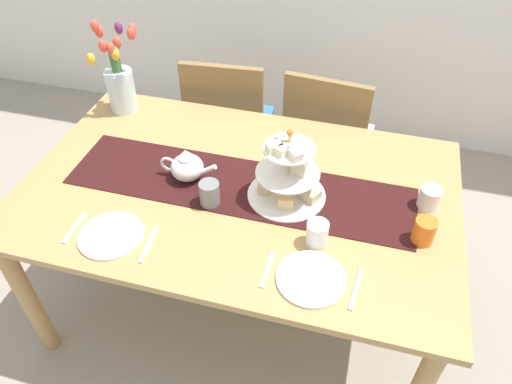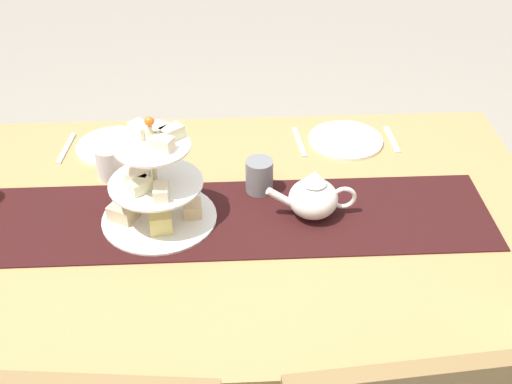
{
  "view_description": "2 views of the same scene",
  "coord_description": "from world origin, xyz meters",
  "px_view_note": "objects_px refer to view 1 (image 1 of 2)",
  "views": [
    {
      "loc": [
        0.43,
        -1.33,
        2.01
      ],
      "look_at": [
        0.09,
        -0.07,
        0.81
      ],
      "focal_mm": 33.62,
      "sensor_mm": 36.0,
      "label": 1
    },
    {
      "loc": [
        0.01,
        1.38,
        1.82
      ],
      "look_at": [
        -0.07,
        -0.08,
        0.78
      ],
      "focal_mm": 46.42,
      "sensor_mm": 36.0,
      "label": 2
    }
  ],
  "objects_px": {
    "mug_grey": "(210,193)",
    "mug_orange": "(424,231)",
    "chair_right": "(327,138)",
    "cream_jug": "(429,198)",
    "knife_right": "(356,289)",
    "tulip_vase": "(120,81)",
    "fork_left": "(74,228)",
    "knife_left": "(149,244)",
    "chair_left": "(229,123)",
    "tiered_cake_stand": "(288,177)",
    "teapot": "(187,166)",
    "mug_white_text": "(317,234)",
    "dinner_plate_right": "(311,279)",
    "dining_table": "(239,204)",
    "dinner_plate_left": "(111,235)",
    "fork_right": "(268,270)"
  },
  "relations": [
    {
      "from": "knife_left",
      "to": "dining_table",
      "type": "bearing_deg",
      "value": 59.81
    },
    {
      "from": "chair_left",
      "to": "tiered_cake_stand",
      "type": "bearing_deg",
      "value": -57.37
    },
    {
      "from": "mug_white_text",
      "to": "cream_jug",
      "type": "bearing_deg",
      "value": 38.28
    },
    {
      "from": "fork_left",
      "to": "fork_right",
      "type": "distance_m",
      "value": 0.71
    },
    {
      "from": "tulip_vase",
      "to": "fork_left",
      "type": "distance_m",
      "value": 0.8
    },
    {
      "from": "teapot",
      "to": "fork_right",
      "type": "height_order",
      "value": "teapot"
    },
    {
      "from": "chair_right",
      "to": "cream_jug",
      "type": "xyz_separation_m",
      "value": [
        0.46,
        -0.68,
        0.29
      ]
    },
    {
      "from": "fork_left",
      "to": "mug_grey",
      "type": "bearing_deg",
      "value": 30.45
    },
    {
      "from": "cream_jug",
      "to": "mug_orange",
      "type": "distance_m",
      "value": 0.18
    },
    {
      "from": "teapot",
      "to": "dinner_plate_left",
      "type": "distance_m",
      "value": 0.4
    },
    {
      "from": "fork_left",
      "to": "dinner_plate_right",
      "type": "bearing_deg",
      "value": 0.0
    },
    {
      "from": "fork_left",
      "to": "dinner_plate_right",
      "type": "relative_size",
      "value": 0.65
    },
    {
      "from": "knife_right",
      "to": "chair_right",
      "type": "bearing_deg",
      "value": 102.37
    },
    {
      "from": "tiered_cake_stand",
      "to": "knife_right",
      "type": "bearing_deg",
      "value": -50.21
    },
    {
      "from": "chair_right",
      "to": "knife_left",
      "type": "relative_size",
      "value": 5.35
    },
    {
      "from": "cream_jug",
      "to": "mug_orange",
      "type": "bearing_deg",
      "value": -95.62
    },
    {
      "from": "tiered_cake_stand",
      "to": "knife_left",
      "type": "xyz_separation_m",
      "value": [
        -0.41,
        -0.37,
        -0.09
      ]
    },
    {
      "from": "chair_right",
      "to": "knife_right",
      "type": "height_order",
      "value": "chair_right"
    },
    {
      "from": "tiered_cake_stand",
      "to": "cream_jug",
      "type": "height_order",
      "value": "tiered_cake_stand"
    },
    {
      "from": "knife_left",
      "to": "fork_left",
      "type": "bearing_deg",
      "value": 180.0
    },
    {
      "from": "tiered_cake_stand",
      "to": "teapot",
      "type": "distance_m",
      "value": 0.41
    },
    {
      "from": "chair_right",
      "to": "cream_jug",
      "type": "bearing_deg",
      "value": -55.71
    },
    {
      "from": "dining_table",
      "to": "dinner_plate_right",
      "type": "bearing_deg",
      "value": -45.93
    },
    {
      "from": "knife_left",
      "to": "mug_grey",
      "type": "distance_m",
      "value": 0.29
    },
    {
      "from": "teapot",
      "to": "dinner_plate_right",
      "type": "distance_m",
      "value": 0.68
    },
    {
      "from": "cream_jug",
      "to": "dinner_plate_left",
      "type": "xyz_separation_m",
      "value": [
        -1.07,
        -0.45,
        -0.04
      ]
    },
    {
      "from": "chair_right",
      "to": "mug_orange",
      "type": "relative_size",
      "value": 9.58
    },
    {
      "from": "mug_orange",
      "to": "cream_jug",
      "type": "bearing_deg",
      "value": 84.38
    },
    {
      "from": "knife_left",
      "to": "mug_orange",
      "type": "relative_size",
      "value": 1.79
    },
    {
      "from": "tulip_vase",
      "to": "tiered_cake_stand",
      "type": "bearing_deg",
      "value": -24.26
    },
    {
      "from": "chair_right",
      "to": "cream_jug",
      "type": "relative_size",
      "value": 10.71
    },
    {
      "from": "dinner_plate_left",
      "to": "mug_grey",
      "type": "height_order",
      "value": "mug_grey"
    },
    {
      "from": "tulip_vase",
      "to": "mug_orange",
      "type": "distance_m",
      "value": 1.47
    },
    {
      "from": "cream_jug",
      "to": "mug_grey",
      "type": "distance_m",
      "value": 0.82
    },
    {
      "from": "teapot",
      "to": "tulip_vase",
      "type": "height_order",
      "value": "tulip_vase"
    },
    {
      "from": "knife_left",
      "to": "fork_right",
      "type": "bearing_deg",
      "value": 0.0
    },
    {
      "from": "knife_left",
      "to": "chair_right",
      "type": "bearing_deg",
      "value": 67.51
    },
    {
      "from": "tulip_vase",
      "to": "knife_right",
      "type": "distance_m",
      "value": 1.42
    },
    {
      "from": "teapot",
      "to": "knife_right",
      "type": "bearing_deg",
      "value": -27.29
    },
    {
      "from": "fork_left",
      "to": "chair_left",
      "type": "bearing_deg",
      "value": 79.37
    },
    {
      "from": "dinner_plate_left",
      "to": "mug_grey",
      "type": "relative_size",
      "value": 2.42
    },
    {
      "from": "tulip_vase",
      "to": "mug_grey",
      "type": "height_order",
      "value": "tulip_vase"
    },
    {
      "from": "knife_left",
      "to": "chair_left",
      "type": "bearing_deg",
      "value": 93.97
    },
    {
      "from": "knife_right",
      "to": "cream_jug",
      "type": "bearing_deg",
      "value": 64.75
    },
    {
      "from": "teapot",
      "to": "fork_left",
      "type": "distance_m",
      "value": 0.47
    },
    {
      "from": "dinner_plate_left",
      "to": "mug_white_text",
      "type": "relative_size",
      "value": 2.42
    },
    {
      "from": "chair_left",
      "to": "chair_right",
      "type": "height_order",
      "value": "same"
    },
    {
      "from": "mug_white_text",
      "to": "tiered_cake_stand",
      "type": "bearing_deg",
      "value": 125.67
    },
    {
      "from": "teapot",
      "to": "mug_orange",
      "type": "relative_size",
      "value": 2.51
    },
    {
      "from": "mug_grey",
      "to": "mug_orange",
      "type": "distance_m",
      "value": 0.77
    }
  ]
}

